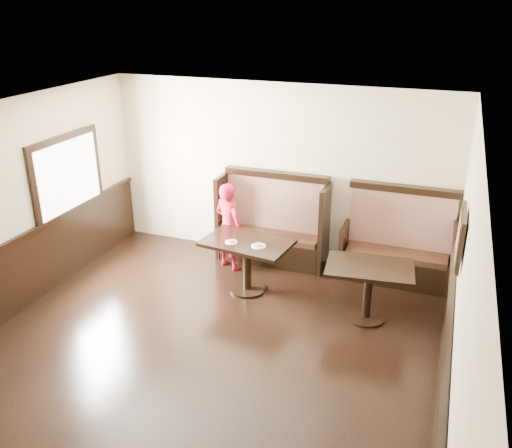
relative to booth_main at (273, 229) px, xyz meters
The scene contains 9 objects.
ground 3.34m from the booth_main, 90.00° to the right, with size 7.00×7.00×0.00m, color black.
room_shell 3.03m from the booth_main, 95.65° to the right, with size 7.00×7.00×7.00m.
booth_main is the anchor object (origin of this frame).
booth_neighbor 1.95m from the booth_main, ahead, with size 1.65×0.72×1.45m.
table_main 1.09m from the booth_main, 91.45° to the right, with size 1.31×0.91×0.78m.
table_neighbor 2.12m from the booth_main, 35.64° to the right, with size 1.19×0.85×0.77m.
child 0.76m from the booth_main, 137.53° to the right, with size 0.51×0.33×1.39m, color #AD122D.
pizza_plate_left 1.25m from the booth_main, 100.22° to the right, with size 0.18×0.18×0.03m.
pizza_plate_right 1.24m from the booth_main, 81.18° to the right, with size 0.20×0.20×0.04m.
Camera 1 is at (2.49, -4.24, 3.96)m, focal length 38.00 mm.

